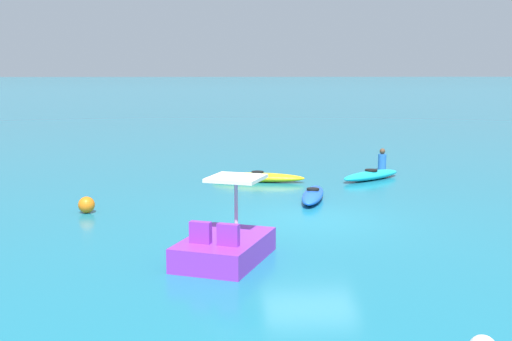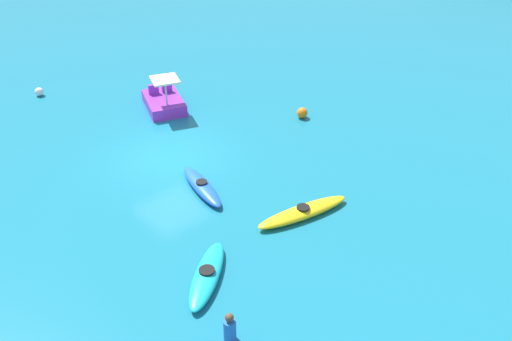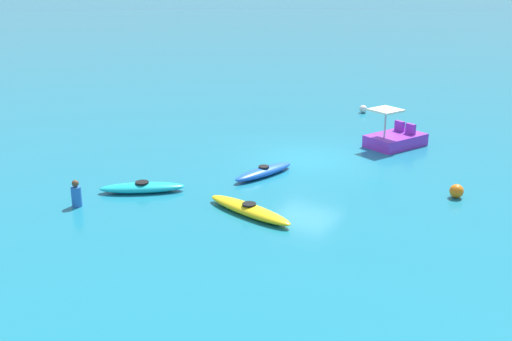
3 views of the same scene
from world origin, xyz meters
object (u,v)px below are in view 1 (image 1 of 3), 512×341
object	(u,v)px
kayak_yellow	(258,177)
kayak_blue	(313,195)
kayak_cyan	(371,175)
buoy_orange	(87,205)
person_near_shore	(382,161)
pedal_boat_purple	(225,245)

from	to	relation	value
kayak_yellow	kayak_blue	size ratio (longest dim) A/B	1.20
kayak_blue	kayak_cyan	world-z (taller)	same
buoy_orange	person_near_shore	xyz separation A→B (m)	(7.12, -10.04, 0.16)
kayak_cyan	kayak_yellow	bearing A→B (deg)	93.12
buoy_orange	pedal_boat_purple	bearing A→B (deg)	-140.93
kayak_yellow	person_near_shore	xyz separation A→B (m)	(2.29, -5.03, 0.22)
kayak_blue	buoy_orange	xyz separation A→B (m)	(-1.45, 6.53, 0.07)
kayak_cyan	person_near_shore	bearing A→B (deg)	-23.63
kayak_blue	buoy_orange	bearing A→B (deg)	102.50
pedal_boat_purple	kayak_blue	bearing A→B (deg)	-23.57
kayak_blue	pedal_boat_purple	world-z (taller)	pedal_boat_purple
kayak_yellow	buoy_orange	world-z (taller)	buoy_orange
kayak_blue	person_near_shore	xyz separation A→B (m)	(5.67, -3.51, 0.22)
kayak_yellow	kayak_blue	world-z (taller)	same
pedal_boat_purple	person_near_shore	distance (m)	13.37
kayak_cyan	person_near_shore	size ratio (longest dim) A/B	3.05
person_near_shore	kayak_blue	bearing A→B (deg)	148.22
kayak_yellow	pedal_boat_purple	world-z (taller)	pedal_boat_purple
person_near_shore	pedal_boat_purple	bearing A→B (deg)	152.35
kayak_cyan	buoy_orange	size ratio (longest dim) A/B	5.82
kayak_blue	pedal_boat_purple	xyz separation A→B (m)	(-6.17, 2.69, 0.17)
kayak_yellow	pedal_boat_purple	size ratio (longest dim) A/B	1.23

